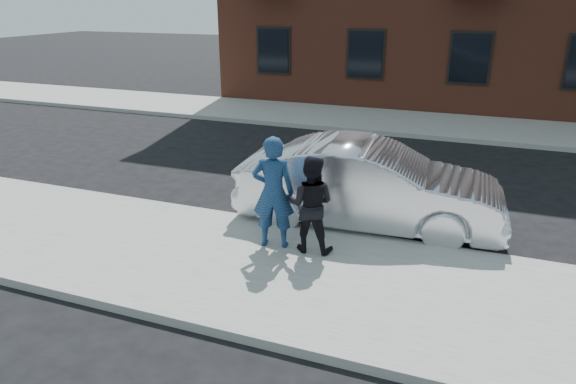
% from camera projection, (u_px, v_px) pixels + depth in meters
% --- Properties ---
extents(ground, '(100.00, 100.00, 0.00)m').
position_uv_depth(ground, '(411.00, 294.00, 7.85)').
color(ground, black).
rests_on(ground, ground).
extents(near_sidewalk, '(50.00, 3.50, 0.15)m').
position_uv_depth(near_sidewalk, '(409.00, 299.00, 7.61)').
color(near_sidewalk, gray).
rests_on(near_sidewalk, ground).
extents(near_curb, '(50.00, 0.10, 0.15)m').
position_uv_depth(near_curb, '(424.00, 247.00, 9.18)').
color(near_curb, '#999691').
rests_on(near_curb, ground).
extents(far_sidewalk, '(50.00, 3.50, 0.15)m').
position_uv_depth(far_sidewalk, '(457.00, 127.00, 17.67)').
color(far_sidewalk, gray).
rests_on(far_sidewalk, ground).
extents(far_curb, '(50.00, 0.10, 0.15)m').
position_uv_depth(far_curb, '(453.00, 139.00, 16.09)').
color(far_curb, '#999691').
rests_on(far_curb, ground).
extents(silver_sedan, '(5.19, 2.07, 1.68)m').
position_uv_depth(silver_sedan, '(369.00, 185.00, 9.96)').
color(silver_sedan, silver).
rests_on(silver_sedan, ground).
extents(man_hoodie, '(0.81, 0.63, 1.99)m').
position_uv_depth(man_hoodie, '(273.00, 192.00, 8.74)').
color(man_hoodie, navy).
rests_on(man_hoodie, near_sidewalk).
extents(man_peacoat, '(0.87, 0.71, 1.69)m').
position_uv_depth(man_peacoat, '(311.00, 204.00, 8.63)').
color(man_peacoat, black).
rests_on(man_peacoat, near_sidewalk).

